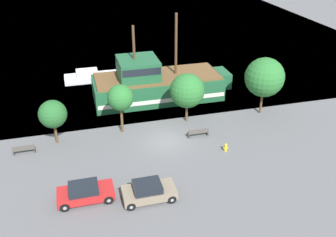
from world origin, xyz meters
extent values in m
plane|color=#5B5B5E|center=(0.00, 0.00, 0.00)|extent=(160.00, 160.00, 0.00)
plane|color=#33566B|center=(0.00, 44.00, 0.00)|extent=(80.00, 80.00, 0.00)
cube|color=#1E5633|center=(1.40, 9.31, 1.25)|extent=(14.21, 5.48, 2.50)
cube|color=silver|center=(1.40, 9.31, 0.88)|extent=(13.92, 5.56, 0.45)
cube|color=#1E5633|center=(9.11, 9.31, 1.63)|extent=(1.40, 3.01, 1.75)
cube|color=brown|center=(1.40, 9.31, 2.63)|extent=(13.64, 5.04, 0.25)
cube|color=#1E5633|center=(-0.73, 9.31, 3.81)|extent=(4.26, 4.38, 2.10)
cube|color=black|center=(-0.73, 9.31, 4.12)|extent=(4.05, 4.44, 0.76)
cylinder|color=#4C331E|center=(3.53, 9.31, 6.11)|extent=(0.28, 0.28, 6.71)
cylinder|color=#4C331E|center=(-1.08, 9.31, 5.61)|extent=(0.28, 0.28, 5.70)
cube|color=silver|center=(-5.46, 16.45, 0.40)|extent=(6.58, 2.16, 0.79)
cube|color=silver|center=(-5.96, 16.45, 1.12)|extent=(2.63, 1.68, 0.66)
cube|color=black|center=(-5.17, 16.45, 1.12)|extent=(0.12, 1.51, 0.53)
cube|color=#B21E1E|center=(-7.69, -6.43, 0.57)|extent=(4.05, 1.87, 0.61)
cube|color=black|center=(-7.81, -6.43, 1.10)|extent=(2.10, 1.68, 0.45)
cylinder|color=black|center=(-6.16, -7.28, 0.35)|extent=(0.70, 0.22, 0.70)
cylinder|color=gray|center=(-6.16, -7.28, 0.35)|extent=(0.27, 0.25, 0.27)
cylinder|color=black|center=(-6.16, -5.59, 0.35)|extent=(0.70, 0.22, 0.70)
cylinder|color=gray|center=(-6.16, -5.59, 0.35)|extent=(0.27, 0.25, 0.27)
cylinder|color=black|center=(-9.22, -7.28, 0.35)|extent=(0.70, 0.22, 0.70)
cylinder|color=gray|center=(-9.22, -7.28, 0.35)|extent=(0.27, 0.25, 0.27)
cylinder|color=black|center=(-9.22, -5.59, 0.35)|extent=(0.70, 0.22, 0.70)
cylinder|color=gray|center=(-9.22, -5.59, 0.35)|extent=(0.27, 0.25, 0.27)
cube|color=#7F705B|center=(-3.24, -7.50, 0.57)|extent=(3.87, 1.90, 0.65)
cube|color=black|center=(-3.36, -7.50, 1.14)|extent=(2.01, 1.71, 0.49)
cylinder|color=black|center=(-1.76, -8.35, 0.32)|extent=(0.65, 0.22, 0.65)
cylinder|color=gray|center=(-1.76, -8.35, 0.32)|extent=(0.25, 0.25, 0.25)
cylinder|color=black|center=(-1.76, -6.64, 0.32)|extent=(0.65, 0.22, 0.65)
cylinder|color=gray|center=(-1.76, -6.64, 0.32)|extent=(0.25, 0.25, 0.25)
cylinder|color=black|center=(-4.72, -8.35, 0.32)|extent=(0.65, 0.22, 0.65)
cylinder|color=gray|center=(-4.72, -8.35, 0.32)|extent=(0.25, 0.25, 0.25)
cylinder|color=black|center=(-4.72, -6.64, 0.32)|extent=(0.65, 0.22, 0.65)
cylinder|color=gray|center=(-4.72, -6.64, 0.32)|extent=(0.25, 0.25, 0.25)
cylinder|color=yellow|center=(4.62, -3.01, 0.28)|extent=(0.22, 0.22, 0.56)
sphere|color=yellow|center=(4.62, -3.01, 0.64)|extent=(0.25, 0.25, 0.25)
cylinder|color=yellow|center=(4.46, -3.01, 0.31)|extent=(0.10, 0.09, 0.09)
cylinder|color=yellow|center=(4.78, -3.01, 0.31)|extent=(0.10, 0.09, 0.09)
cube|color=#4C4742|center=(3.09, 0.05, 0.42)|extent=(1.99, 0.45, 0.05)
cube|color=#4C4742|center=(3.09, -0.15, 0.65)|extent=(1.99, 0.06, 0.40)
cube|color=#2D2D2D|center=(2.16, 0.05, 0.20)|extent=(0.12, 0.36, 0.40)
cube|color=#2D2D2D|center=(4.03, 0.05, 0.20)|extent=(0.12, 0.36, 0.40)
cube|color=#4C4742|center=(-12.49, 1.19, 0.42)|extent=(1.85, 0.45, 0.05)
cube|color=#4C4742|center=(-12.49, 0.99, 0.65)|extent=(1.85, 0.06, 0.40)
cube|color=#2D2D2D|center=(-13.35, 1.19, 0.20)|extent=(0.12, 0.36, 0.40)
cube|color=#2D2D2D|center=(-11.62, 1.19, 0.20)|extent=(0.12, 0.36, 0.40)
cylinder|color=brown|center=(-9.73, 2.29, 0.93)|extent=(0.24, 0.24, 1.87)
sphere|color=#235B28|center=(-9.73, 2.29, 2.93)|extent=(2.50, 2.50, 2.50)
cylinder|color=brown|center=(-3.64, 2.72, 1.29)|extent=(0.24, 0.24, 2.57)
sphere|color=#286B2D|center=(-3.64, 2.72, 3.62)|extent=(2.45, 2.45, 2.45)
cylinder|color=brown|center=(2.96, 3.24, 0.94)|extent=(0.24, 0.24, 1.88)
sphere|color=#286B2D|center=(2.96, 3.24, 3.33)|extent=(3.41, 3.41, 3.41)
cylinder|color=brown|center=(11.01, 2.93, 1.16)|extent=(0.24, 0.24, 2.32)
sphere|color=#286B2D|center=(11.01, 2.93, 4.01)|extent=(3.99, 3.99, 3.99)
camera|label=1|loc=(-7.39, -28.49, 18.18)|focal=40.00mm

